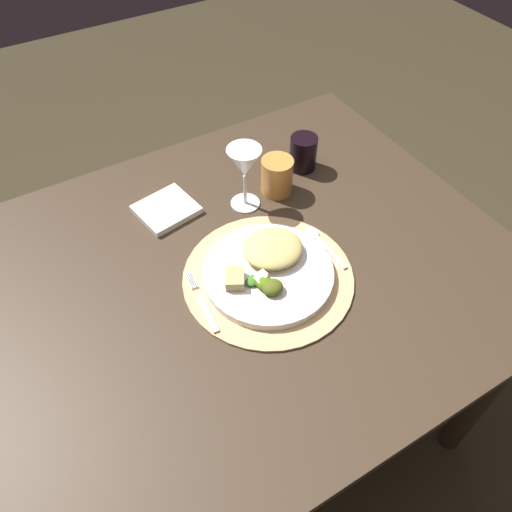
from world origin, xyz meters
TOP-DOWN VIEW (x-y plane):
  - ground_plane at (0.00, 0.00)m, footprint 6.00×6.00m
  - dining_table at (0.00, 0.00)m, footprint 1.18×0.94m
  - placemat at (0.05, -0.05)m, footprint 0.36×0.36m
  - dinner_plate at (0.05, -0.05)m, footprint 0.27×0.27m
  - pasta_serving at (0.08, -0.02)m, footprint 0.15×0.14m
  - salad_greens at (0.02, -0.09)m, footprint 0.07×0.08m
  - bread_piece at (-0.03, -0.05)m, footprint 0.06×0.06m
  - fork at (-0.10, -0.05)m, footprint 0.03×0.16m
  - spoon at (0.20, -0.03)m, footprint 0.02×0.14m
  - napkin at (-0.05, 0.24)m, footprint 0.15×0.14m
  - wine_glass at (0.12, 0.17)m, footprint 0.08×0.08m
  - amber_tumbler at (0.21, 0.17)m, footprint 0.08×0.08m
  - dark_tumbler at (0.31, 0.21)m, footprint 0.07×0.07m

SIDE VIEW (x-z plane):
  - ground_plane at x=0.00m, z-range 0.00..0.00m
  - dining_table at x=0.00m, z-range 0.25..1.00m
  - placemat at x=0.05m, z-range 0.75..0.75m
  - napkin at x=-0.05m, z-range 0.75..0.76m
  - spoon at x=0.20m, z-range 0.75..0.76m
  - fork at x=-0.10m, z-range 0.75..0.76m
  - dinner_plate at x=0.05m, z-range 0.75..0.77m
  - salad_greens at x=0.02m, z-range 0.77..0.80m
  - bread_piece at x=-0.03m, z-range 0.77..0.80m
  - pasta_serving at x=0.08m, z-range 0.77..0.81m
  - dark_tumbler at x=0.31m, z-range 0.75..0.84m
  - amber_tumbler at x=0.21m, z-range 0.75..0.84m
  - wine_glass at x=0.12m, z-range 0.79..0.94m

